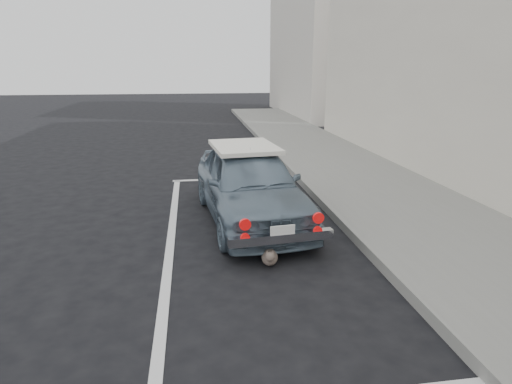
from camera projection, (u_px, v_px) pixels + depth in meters
ground at (260, 365)px, 3.77m from camera, size 80.00×80.00×0.00m
sidewalk at (460, 245)px, 6.10m from camera, size 2.80×40.00×0.15m
building_far at (320, 37)px, 22.51m from camera, size 3.50×10.00×8.00m
pline_front at (238, 179)px, 10.00m from camera, size 3.00×0.12×0.01m
pline_side at (171, 239)px, 6.48m from camera, size 0.12×7.00×0.01m
retro_coupe at (249, 183)px, 7.18m from camera, size 1.85×3.84×1.26m
cat at (270, 256)px, 5.64m from camera, size 0.27×0.49×0.26m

